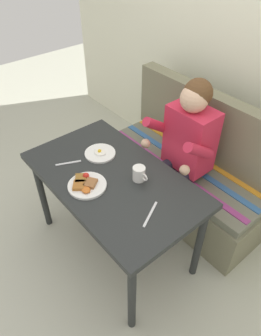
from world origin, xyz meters
name	(u,v)px	position (x,y,z in m)	size (l,w,h in m)	color
ground_plane	(116,245)	(0.00, 0.00, 0.00)	(8.00, 8.00, 0.00)	#B5B7A2
back_wall	(251,41)	(0.00, 1.27, 1.30)	(4.40, 0.10, 2.60)	silver
table	(113,186)	(0.00, 0.00, 0.65)	(1.20, 0.70, 0.73)	#242726
couch	(187,173)	(0.00, 0.76, 0.33)	(1.44, 0.56, 1.00)	#726F55
person	(183,144)	(0.06, 0.59, 0.74)	(0.45, 0.61, 1.21)	#CC2640
plate_breakfast	(86,184)	(-0.03, -0.18, 0.74)	(0.24, 0.24, 0.05)	white
plate_eggs	(100,153)	(-0.24, 0.08, 0.74)	(0.21, 0.21, 0.04)	white
coffee_mug	(139,173)	(0.13, 0.11, 0.78)	(0.12, 0.08, 0.09)	white
fork	(68,163)	(-0.29, -0.15, 0.73)	(0.01, 0.17, 0.01)	silver
knife	(150,214)	(0.39, -0.03, 0.73)	(0.01, 0.20, 0.01)	silver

